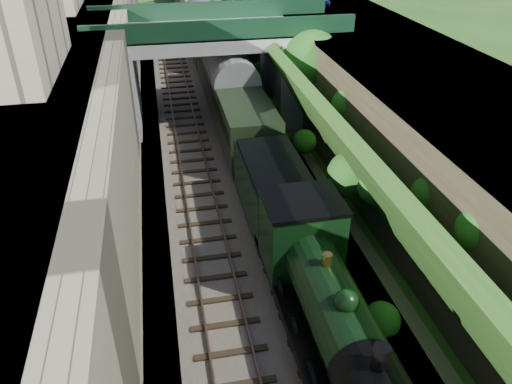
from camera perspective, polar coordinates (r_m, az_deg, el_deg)
The scene contains 13 objects.
trackbed at distance 31.36m, azimuth -4.01°, elevation 5.67°, with size 10.00×90.00×0.20m, color #473F38.
retaining_wall at distance 29.94m, azimuth -14.91°, elevation 10.50°, with size 1.00×90.00×7.00m, color #756B56.
street_plateau_left at distance 30.38m, azimuth -21.56°, elevation 9.67°, with size 6.00×90.00×7.00m, color #262628.
street_plateau_right at distance 32.68m, azimuth 12.88°, elevation 11.76°, with size 8.00×90.00×6.25m, color #262628.
embankment_slope at distance 31.56m, azimuth 4.89°, elevation 10.98°, with size 4.35×90.00×6.36m.
track_left at distance 31.14m, azimuth -7.68°, elevation 5.57°, with size 2.50×90.00×0.20m.
track_right at distance 31.45m, azimuth -1.84°, elevation 6.11°, with size 2.50×90.00×0.20m.
road_bridge at distance 33.79m, azimuth -3.59°, elevation 14.78°, with size 16.00×6.40×7.25m.
tree at distance 31.50m, azimuth 6.59°, elevation 14.52°, with size 3.60×3.80×6.60m.
locomotive at distance 17.00m, azimuth 7.90°, elevation -12.19°, with size 3.10×10.22×3.83m.
tender at distance 22.80m, azimuth 2.07°, elevation -0.30°, with size 2.70×6.00×3.05m.
coach_front at distance 33.86m, azimuth -2.89°, elevation 11.22°, with size 2.90×18.00×3.70m.
coach_middle at distance 51.83m, azimuth -6.29°, elevation 18.04°, with size 2.90×18.00×3.70m.
Camera 1 is at (-3.47, -8.17, 13.42)m, focal length 35.00 mm.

